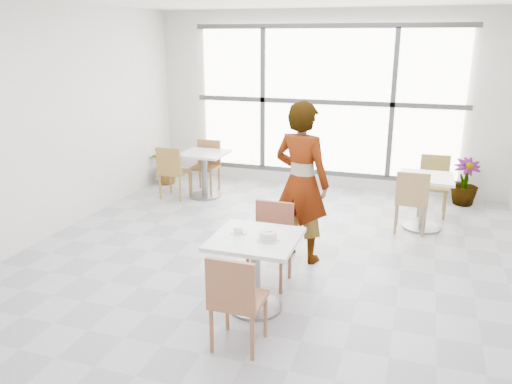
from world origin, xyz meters
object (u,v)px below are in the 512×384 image
(bg_chair_left_near, at_px, (172,169))
(main_table, at_px, (255,259))
(coffee_cup, at_px, (238,231))
(plant_left, at_px, (168,166))
(person, at_px, (301,183))
(bg_table_left, at_px, (204,168))
(oatmeal_bowl, at_px, (268,236))
(bg_chair_right_far, at_px, (434,181))
(chair_near, at_px, (235,297))
(chair_far, at_px, (272,237))
(bg_table_right, at_px, (425,195))
(bg_chair_left_far, at_px, (207,162))
(plant_right, at_px, (465,182))
(bg_chair_right_near, at_px, (412,198))

(bg_chair_left_near, bearing_deg, main_table, 129.30)
(coffee_cup, height_order, plant_left, coffee_cup)
(main_table, relative_size, bg_chair_left_near, 0.92)
(main_table, distance_m, person, 1.36)
(person, relative_size, bg_chair_left_near, 2.17)
(coffee_cup, relative_size, plant_left, 0.24)
(person, distance_m, bg_table_left, 2.84)
(oatmeal_bowl, height_order, bg_chair_right_far, bg_chair_right_far)
(chair_near, relative_size, chair_far, 1.00)
(bg_table_right, xyz_separation_m, bg_chair_right_far, (0.12, 0.73, 0.01))
(chair_near, bearing_deg, person, -92.06)
(person, bearing_deg, coffee_cup, 92.61)
(bg_table_right, xyz_separation_m, bg_chair_left_far, (-3.56, 0.73, 0.01))
(chair_near, bearing_deg, coffee_cup, -71.54)
(plant_right, bearing_deg, bg_chair_left_far, -172.12)
(chair_far, height_order, plant_left, chair_far)
(main_table, distance_m, chair_far, 0.63)
(person, bearing_deg, bg_chair_right_far, -107.21)
(bg_table_right, relative_size, bg_chair_right_near, 0.86)
(person, distance_m, bg_chair_right_near, 1.81)
(oatmeal_bowl, bearing_deg, bg_chair_left_far, 121.51)
(person, distance_m, bg_chair_left_near, 3.03)
(chair_near, distance_m, plant_left, 5.31)
(bg_table_left, distance_m, plant_right, 4.16)
(main_table, height_order, person, person)
(main_table, relative_size, bg_chair_left_far, 0.92)
(chair_near, relative_size, oatmeal_bowl, 4.14)
(bg_chair_left_far, relative_size, bg_chair_right_far, 1.00)
(chair_far, xyz_separation_m, oatmeal_bowl, (0.16, -0.66, 0.29))
(chair_near, distance_m, bg_table_left, 4.37)
(main_table, height_order, bg_chair_right_near, bg_chair_right_near)
(bg_table_left, relative_size, bg_chair_right_near, 0.86)
(bg_table_left, relative_size, bg_chair_left_near, 0.86)
(oatmeal_bowl, xyz_separation_m, bg_chair_left_near, (-2.52, 2.95, -0.29))
(coffee_cup, xyz_separation_m, bg_chair_left_near, (-2.20, 2.89, -0.28))
(chair_near, relative_size, bg_table_left, 1.16)
(coffee_cup, distance_m, bg_table_right, 3.26)
(main_table, height_order, coffee_cup, coffee_cup)
(main_table, bearing_deg, bg_chair_right_near, 62.14)
(bg_chair_left_near, xyz_separation_m, plant_left, (-0.50, 0.79, -0.17))
(bg_table_right, bearing_deg, bg_chair_right_near, -124.29)
(coffee_cup, relative_size, bg_chair_right_far, 0.18)
(bg_chair_right_near, bearing_deg, plant_left, -15.28)
(bg_chair_right_far, height_order, plant_left, bg_chair_right_far)
(chair_near, bearing_deg, bg_chair_right_near, -111.60)
(coffee_cup, height_order, bg_table_left, coffee_cup)
(bg_chair_left_near, xyz_separation_m, bg_chair_right_near, (3.74, -0.37, 0.00))
(chair_near, xyz_separation_m, coffee_cup, (-0.25, 0.73, 0.28))
(main_table, xyz_separation_m, bg_chair_left_near, (-2.39, 2.92, -0.02))
(bg_table_left, relative_size, bg_chair_right_far, 0.86)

